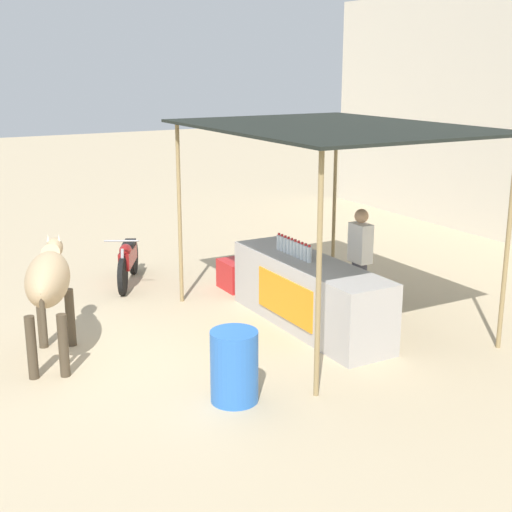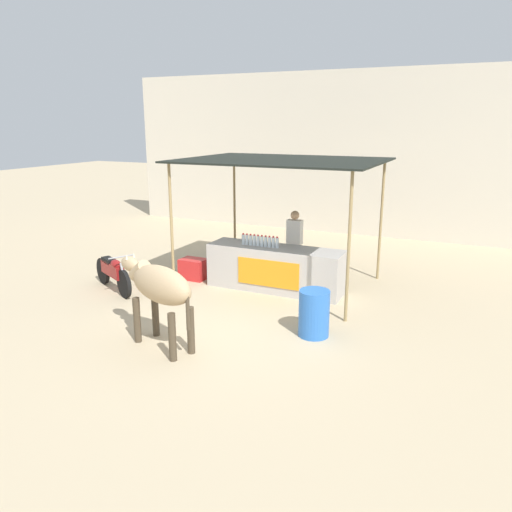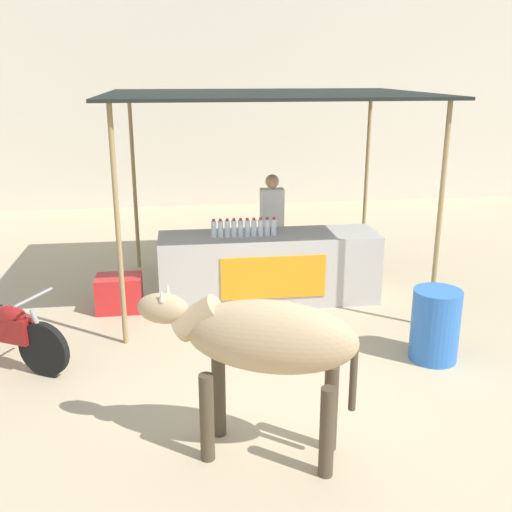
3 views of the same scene
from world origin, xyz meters
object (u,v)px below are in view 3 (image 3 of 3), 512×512
vendor_behind_counter (272,228)px  stall_counter (269,268)px  cooler_box (119,293)px  cow (263,341)px  water_barrel (435,325)px

vendor_behind_counter → stall_counter: bearing=-101.6°
cooler_box → cow: bearing=-66.5°
vendor_behind_counter → cow: 4.27m
vendor_behind_counter → water_barrel: (1.40, -2.75, -0.44)m
stall_counter → water_barrel: size_ratio=3.68×
cooler_box → water_barrel: size_ratio=0.74×
stall_counter → cow: 3.55m
cooler_box → cow: cow is taller
cow → vendor_behind_counter: bearing=80.1°
stall_counter → water_barrel: stall_counter is taller
vendor_behind_counter → water_barrel: vendor_behind_counter is taller
vendor_behind_counter → cooler_box: bearing=-158.8°
vendor_behind_counter → cow: size_ratio=0.90×
stall_counter → cooler_box: bearing=-177.3°
water_barrel → cow: bearing=-145.7°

